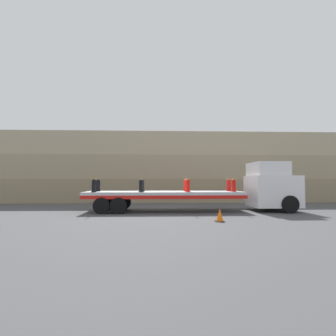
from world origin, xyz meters
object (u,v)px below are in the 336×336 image
Objects in this scene: fire_hydrant_black_far_1 at (142,185)px; fire_hydrant_red_far_2 at (186,185)px; traffic_cone at (220,215)px; flatbed_trailer at (155,195)px; fire_hydrant_black_far_0 at (98,185)px; fire_hydrant_red_near_3 at (234,186)px; fire_hydrant_black_near_0 at (94,186)px; fire_hydrant_red_near_2 at (188,186)px; fire_hydrant_black_near_1 at (141,186)px; fire_hydrant_red_far_3 at (229,185)px; truck_cab at (273,186)px.

fire_hydrant_black_far_1 is 1.00× the size of fire_hydrant_red_far_2.
fire_hydrant_red_far_2 reaches higher than traffic_cone.
flatbed_trailer is 12.58× the size of fire_hydrant_black_far_0.
fire_hydrant_black_far_0 is at bearing 172.60° from fire_hydrant_red_near_3.
fire_hydrant_red_near_2 is at bearing 0.00° from fire_hydrant_black_near_0.
fire_hydrant_red_near_2 is 3.87m from traffic_cone.
traffic_cone is (1.05, -3.50, -1.28)m from fire_hydrant_red_near_2.
fire_hydrant_black_far_1 is 6.07m from traffic_cone.
fire_hydrant_black_far_1 is at bearing 90.00° from fire_hydrant_black_near_1.
fire_hydrant_red_near_2 is 2.93m from fire_hydrant_red_far_3.
fire_hydrant_red_far_2 is (1.95, 0.53, 0.58)m from flatbed_trailer.
fire_hydrant_black_far_1 reaches higher than flatbed_trailer.
truck_cab is at bearing 11.55° from fire_hydrant_red_near_3.
fire_hydrant_black_far_0 and fire_hydrant_black_far_1 have the same top height.
fire_hydrant_black_far_1 is 1.00× the size of fire_hydrant_red_near_2.
fire_hydrant_black_near_0 is 1.00× the size of fire_hydrant_red_near_3.
fire_hydrant_black_near_1 is (-0.78, -0.53, 0.58)m from flatbed_trailer.
fire_hydrant_black_near_0 is at bearing -171.38° from flatbed_trailer.
fire_hydrant_black_far_1 and fire_hydrant_red_near_2 have the same top height.
fire_hydrant_red_far_2 is (5.47, 1.07, 0.00)m from fire_hydrant_black_near_0.
traffic_cone is (-1.68, -4.57, -1.28)m from fire_hydrant_red_far_3.
fire_hydrant_black_far_0 is (0.00, 1.07, 0.00)m from fire_hydrant_black_near_0.
fire_hydrant_red_near_2 is 1.00× the size of fire_hydrant_red_far_2.
fire_hydrant_black_near_1 is at bearing 137.20° from traffic_cone.
fire_hydrant_red_near_3 is at bearing 64.32° from traffic_cone.
truck_cab is 8.09m from fire_hydrant_black_far_1.
fire_hydrant_black_near_0 is at bearing -158.71° from fire_hydrant_black_far_1.
flatbed_trailer is 12.58× the size of fire_hydrant_black_near_0.
traffic_cone is (6.52, -4.57, -1.28)m from fire_hydrant_black_far_0.
fire_hydrant_red_far_3 reaches higher than flatbed_trailer.
truck_cab is 2.66m from fire_hydrant_red_near_3.
fire_hydrant_red_far_2 is 2.73m from fire_hydrant_red_far_3.
fire_hydrant_red_near_3 is at bearing 0.00° from fire_hydrant_red_near_2.
flatbed_trailer is at bearing 180.00° from truck_cab.
fire_hydrant_red_far_3 is at bearing 21.29° from fire_hydrant_red_near_2.
fire_hydrant_black_far_1 is (-8.07, 0.53, 0.07)m from truck_cab.
truck_cab reaches higher than fire_hydrant_red_near_2.
fire_hydrant_black_near_1 is (-8.07, -0.53, 0.07)m from truck_cab.
flatbed_trailer is 4.75m from fire_hydrant_red_far_3.
truck_cab is at bearing -11.55° from fire_hydrant_red_far_3.
fire_hydrant_red_near_3 is 1.27× the size of traffic_cone.
fire_hydrant_red_near_3 is (2.73, 0.00, 0.00)m from fire_hydrant_red_near_2.
fire_hydrant_red_near_2 is at bearing 180.00° from fire_hydrant_red_near_3.
truck_cab is 5.37m from fire_hydrant_red_far_2.
fire_hydrant_red_near_2 is (-5.34, -0.53, 0.07)m from truck_cab.
fire_hydrant_black_far_1 is (2.73, 1.07, 0.00)m from fire_hydrant_black_near_0.
fire_hydrant_red_near_2 and fire_hydrant_red_far_2 have the same top height.
traffic_cone is (6.52, -3.50, -1.28)m from fire_hydrant_black_near_0.
fire_hydrant_red_near_3 is (2.73, -1.07, 0.00)m from fire_hydrant_red_far_2.
fire_hydrant_black_far_0 and fire_hydrant_red_far_3 have the same top height.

